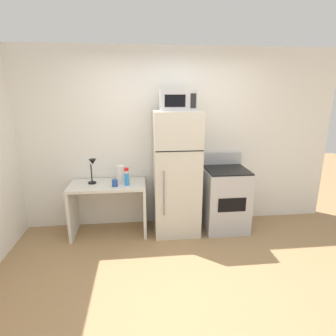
# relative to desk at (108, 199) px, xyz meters

# --- Properties ---
(ground_plane) EXTENTS (12.00, 12.00, 0.00)m
(ground_plane) POSITION_rel_desk_xyz_m (0.90, -1.36, -0.51)
(ground_plane) COLOR #9E7A51
(wall_back_white) EXTENTS (5.00, 0.10, 2.60)m
(wall_back_white) POSITION_rel_desk_xyz_m (0.90, 0.34, 0.79)
(wall_back_white) COLOR white
(wall_back_white) RESTS_ON ground
(desk) EXTENTS (1.05, 0.54, 0.75)m
(desk) POSITION_rel_desk_xyz_m (0.00, 0.00, 0.00)
(desk) COLOR silver
(desk) RESTS_ON ground
(desk_lamp) EXTENTS (0.14, 0.12, 0.35)m
(desk_lamp) POSITION_rel_desk_xyz_m (-0.19, 0.03, 0.48)
(desk_lamp) COLOR black
(desk_lamp) RESTS_ON desk
(paper_towel_roll) EXTENTS (0.11, 0.11, 0.24)m
(paper_towel_roll) POSITION_rel_desk_xyz_m (0.18, 0.05, 0.36)
(paper_towel_roll) COLOR white
(paper_towel_roll) RESTS_ON desk
(coffee_mug) EXTENTS (0.08, 0.08, 0.09)m
(coffee_mug) POSITION_rel_desk_xyz_m (0.11, -0.12, 0.28)
(coffee_mug) COLOR #264C99
(coffee_mug) RESTS_ON desk
(spray_bottle) EXTENTS (0.06, 0.06, 0.25)m
(spray_bottle) POSITION_rel_desk_xyz_m (0.27, -0.09, 0.33)
(spray_bottle) COLOR #2D8CEA
(spray_bottle) RESTS_ON desk
(refrigerator) EXTENTS (0.63, 0.61, 1.75)m
(refrigerator) POSITION_rel_desk_xyz_m (0.97, -0.03, 0.36)
(refrigerator) COLOR beige
(refrigerator) RESTS_ON ground
(microwave) EXTENTS (0.46, 0.35, 0.26)m
(microwave) POSITION_rel_desk_xyz_m (0.97, -0.05, 1.36)
(microwave) COLOR #B7B7BC
(microwave) RESTS_ON refrigerator
(oven_range) EXTENTS (0.61, 0.61, 1.10)m
(oven_range) POSITION_rel_desk_xyz_m (1.70, -0.03, -0.05)
(oven_range) COLOR #B7B7BC
(oven_range) RESTS_ON ground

